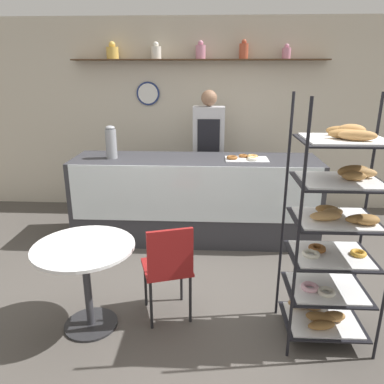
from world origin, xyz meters
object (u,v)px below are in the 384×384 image
object	(u,v)px
cafe_chair	(168,264)
cafe_table	(85,266)
coffee_carafe	(111,142)
donut_tray_counter	(247,158)
person_worker	(208,150)
pastry_rack	(334,233)

from	to	relation	value
cafe_chair	cafe_table	bearing A→B (deg)	-7.53
cafe_chair	coffee_carafe	bearing A→B (deg)	-80.12
cafe_table	donut_tray_counter	distance (m)	2.26
cafe_chair	coffee_carafe	xyz separation A→B (m)	(-0.84, 1.61, 0.67)
cafe_table	person_worker	bearing A→B (deg)	69.02
pastry_rack	cafe_chair	bearing A→B (deg)	174.28
cafe_table	donut_tray_counter	bearing A→B (deg)	51.36
pastry_rack	cafe_table	size ratio (longest dim) A/B	2.37
person_worker	pastry_rack	bearing A→B (deg)	-69.03
cafe_chair	donut_tray_counter	world-z (taller)	donut_tray_counter
person_worker	cafe_table	bearing A→B (deg)	-110.98
pastry_rack	donut_tray_counter	size ratio (longest dim) A/B	3.77
donut_tray_counter	cafe_table	bearing A→B (deg)	-128.64
pastry_rack	donut_tray_counter	world-z (taller)	pastry_rack
coffee_carafe	donut_tray_counter	size ratio (longest dim) A/B	0.78
cafe_chair	donut_tray_counter	bearing A→B (deg)	-132.26
person_worker	cafe_table	xyz separation A→B (m)	(-0.93, -2.43, -0.42)
pastry_rack	cafe_chair	size ratio (longest dim) A/B	2.16
pastry_rack	coffee_carafe	distance (m)	2.72
pastry_rack	donut_tray_counter	xyz separation A→B (m)	(-0.49, 1.74, 0.15)
cafe_table	donut_tray_counter	world-z (taller)	donut_tray_counter
person_worker	cafe_chair	distance (m)	2.38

